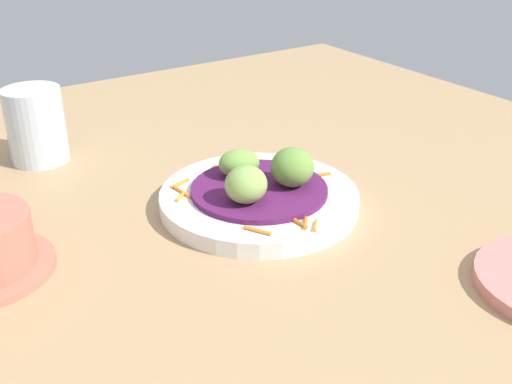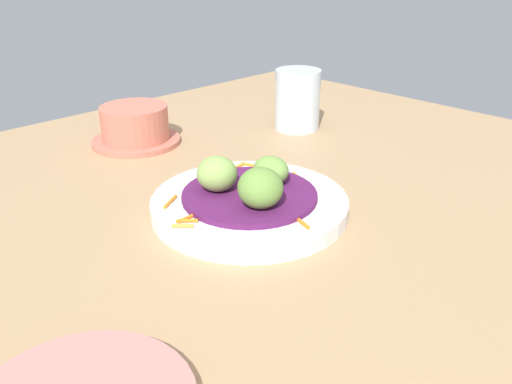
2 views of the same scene
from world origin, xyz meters
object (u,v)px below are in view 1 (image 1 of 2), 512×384
Objects in this scene: guac_scoop_left at (292,167)px; guac_scoop_center at (239,163)px; main_plate at (259,199)px; water_glass at (36,125)px; guac_scoop_right at (246,184)px.

guac_scoop_left is 1.03× the size of guac_scoop_center.
water_glass reaches higher than main_plate.
guac_scoop_left is 36.20cm from water_glass.
water_glass is at bearing 25.01° from guac_scoop_right.
guac_scoop_left is at bearing -115.75° from main_plate.
guac_scoop_right is 0.48× the size of water_glass.
guac_scoop_left reaches higher than main_plate.
main_plate is 2.30× the size of water_glass.
guac_scoop_center is 6.74cm from guac_scoop_right.
guac_scoop_center is at bearing -25.75° from guac_scoop_right.
guac_scoop_center is at bearing -144.82° from water_glass.
guac_scoop_right is (-0.50, 6.70, -0.21)cm from guac_scoop_left.
guac_scoop_center is (3.87, 0.29, 3.25)cm from main_plate.
main_plate is 5.36cm from guac_scoop_right.
guac_scoop_left is 6.75cm from guac_scoop_center.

